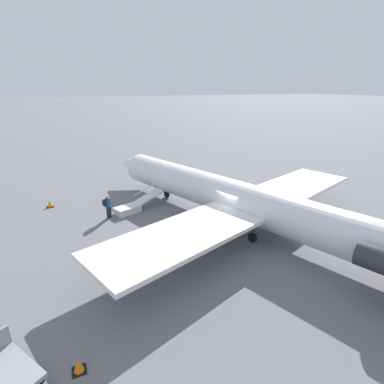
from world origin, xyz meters
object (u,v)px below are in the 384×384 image
at_px(boarding_stairs, 132,207).
at_px(passenger, 108,205).
at_px(luggage_cart, 9,367).
at_px(airplane_main, 247,202).

height_order(boarding_stairs, passenger, passenger).
height_order(passenger, luggage_cart, passenger).
relative_size(boarding_stairs, luggage_cart, 1.68).
xyz_separation_m(airplane_main, luggage_cart, (-6.01, 12.72, -1.43)).
relative_size(airplane_main, boarding_stairs, 6.62).
height_order(airplane_main, luggage_cart, airplane_main).
xyz_separation_m(passenger, luggage_cart, (-11.42, 4.86, -0.54)).
height_order(airplane_main, boarding_stairs, airplane_main).
relative_size(passenger, luggage_cart, 0.71).
bearing_deg(airplane_main, passenger, 35.80).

